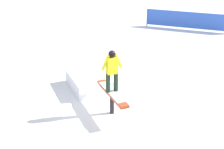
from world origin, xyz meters
TOP-DOWN VIEW (x-y plane):
  - ground_plane at (0.00, 0.00)m, footprint 60.00×60.00m
  - rail_feature at (0.00, 0.00)m, footprint 1.99×0.32m
  - snow_kicker_ramp at (-2.00, -0.05)m, footprint 1.83×1.54m
  - main_rider_on_rail at (0.00, 0.00)m, footprint 1.55×0.69m
  - safety_fence at (-7.68, 8.03)m, footprint 3.56×3.92m

SIDE VIEW (x-z plane):
  - ground_plane at x=0.00m, z-range 0.00..0.00m
  - snow_kicker_ramp at x=-2.00m, z-range 0.00..0.53m
  - safety_fence at x=-7.68m, z-range 0.05..1.15m
  - rail_feature at x=0.00m, z-range 0.25..1.00m
  - main_rider_on_rail at x=0.00m, z-range 0.74..2.11m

